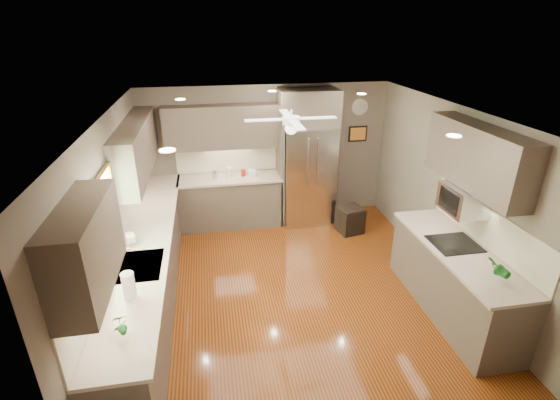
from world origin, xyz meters
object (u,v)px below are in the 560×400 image
object	(u,v)px
canister_c	(229,172)
bowl	(252,175)
potted_plant_right	(497,268)
soap_bottle	(131,237)
potted_plant_left	(119,324)
microwave	(464,199)
stool	(350,219)
refrigerator	(307,160)
canister_d	(243,173)
paper_towel	(129,286)
canister_b	(215,175)

from	to	relation	value
canister_c	bowl	xyz separation A→B (m)	(0.41, -0.03, -0.06)
potted_plant_right	soap_bottle	bearing A→B (deg)	159.49
potted_plant_left	microwave	size ratio (longest dim) A/B	0.48
potted_plant_left	bowl	distance (m)	4.17
potted_plant_right	microwave	distance (m)	1.01
potted_plant_left	stool	xyz separation A→B (m)	(3.29, 3.18, -0.83)
bowl	refrigerator	size ratio (longest dim) A/B	0.09
canister_d	potted_plant_right	bearing A→B (deg)	-57.18
bowl	stool	distance (m)	1.94
paper_towel	bowl	bearing A→B (deg)	63.68
soap_bottle	microwave	size ratio (longest dim) A/B	0.39
potted_plant_left	stool	world-z (taller)	potted_plant_left
canister_c	paper_towel	bearing A→B (deg)	-110.06
canister_b	canister_c	xyz separation A→B (m)	(0.26, 0.03, 0.02)
canister_d	microwave	world-z (taller)	microwave
canister_d	refrigerator	distance (m)	1.19
canister_d	bowl	world-z (taller)	canister_d
refrigerator	canister_b	bearing A→B (deg)	179.09
paper_towel	canister_b	bearing A→B (deg)	73.80
refrigerator	microwave	distance (m)	3.03
canister_c	microwave	xyz separation A→B (m)	(2.75, -2.76, 0.45)
soap_bottle	stool	world-z (taller)	soap_bottle
stool	canister_c	bearing A→B (deg)	161.59
potted_plant_left	paper_towel	distance (m)	0.56
canister_c	canister_b	bearing A→B (deg)	-173.56
canister_b	bowl	distance (m)	0.67
canister_c	stool	size ratio (longest dim) A/B	0.36
stool	potted_plant_right	bearing A→B (deg)	-79.69
canister_b	potted_plant_right	distance (m)	4.66
paper_towel	canister_c	bearing A→B (deg)	69.94
stool	paper_towel	size ratio (longest dim) A/B	1.51
canister_d	canister_b	bearing A→B (deg)	-177.08
bowl	potted_plant_left	bearing A→B (deg)	-112.93
canister_c	refrigerator	xyz separation A→B (m)	(1.43, -0.06, 0.16)
potted_plant_left	microwave	distance (m)	4.14
potted_plant_left	canister_d	bearing A→B (deg)	69.30
stool	canister_d	bearing A→B (deg)	159.36
potted_plant_left	potted_plant_right	world-z (taller)	potted_plant_right
canister_b	paper_towel	size ratio (longest dim) A/B	0.49
canister_d	paper_towel	world-z (taller)	paper_towel
bowl	refrigerator	world-z (taller)	refrigerator
canister_b	refrigerator	distance (m)	1.69
refrigerator	stool	distance (m)	1.32
microwave	stool	bearing A→B (deg)	107.93
stool	bowl	bearing A→B (deg)	158.47
canister_b	canister_c	distance (m)	0.26
paper_towel	potted_plant_right	bearing A→B (deg)	-5.57
soap_bottle	potted_plant_left	size ratio (longest dim) A/B	0.80
soap_bottle	stool	size ratio (longest dim) A/B	0.44
potted_plant_left	potted_plant_right	size ratio (longest dim) A/B	0.89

